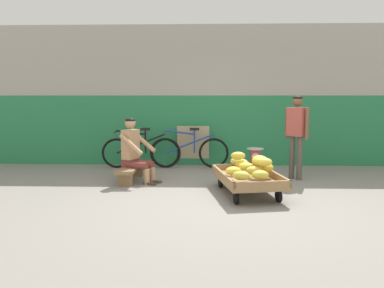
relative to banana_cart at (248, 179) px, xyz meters
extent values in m
plane|color=gray|center=(-0.43, -0.43, -0.24)|extent=(80.00, 80.00, 0.00)
cube|color=#287F4C|center=(-0.43, 2.69, 0.53)|extent=(16.00, 0.30, 1.54)
cube|color=#A8A399|center=(-0.43, 2.69, 2.05)|extent=(16.00, 0.30, 1.51)
cube|color=#99754C|center=(0.00, 0.00, -0.01)|extent=(1.08, 1.57, 0.05)
cube|color=#99754C|center=(-0.39, -0.07, 0.07)|extent=(0.30, 1.42, 0.10)
cube|color=#99754C|center=(0.39, 0.07, 0.07)|extent=(0.30, 1.42, 0.10)
cube|color=#99754C|center=(-0.13, 0.69, 0.07)|extent=(0.83, 0.19, 0.10)
cube|color=#99754C|center=(0.13, -0.69, 0.07)|extent=(0.83, 0.19, 0.10)
cylinder|color=black|center=(-0.40, 0.44, -0.15)|extent=(0.08, 0.19, 0.18)
cylinder|color=black|center=(0.22, 0.55, -0.15)|extent=(0.08, 0.19, 0.18)
cylinder|color=black|center=(-0.22, -0.55, -0.15)|extent=(0.08, 0.19, 0.18)
cylinder|color=black|center=(0.40, -0.44, -0.15)|extent=(0.08, 0.19, 0.18)
ellipsoid|color=yellow|center=(-0.11, 0.57, 0.18)|extent=(0.26, 0.21, 0.13)
ellipsoid|color=gold|center=(0.29, -0.01, 0.18)|extent=(0.30, 0.29, 0.13)
ellipsoid|color=gold|center=(-0.16, -0.62, 0.18)|extent=(0.28, 0.24, 0.13)
ellipsoid|color=gold|center=(-0.06, 0.41, 0.18)|extent=(0.30, 0.29, 0.13)
ellipsoid|color=gold|center=(0.11, -0.56, 0.18)|extent=(0.26, 0.20, 0.13)
ellipsoid|color=yellow|center=(-0.25, -0.29, 0.18)|extent=(0.28, 0.24, 0.13)
ellipsoid|color=gold|center=(-0.06, 0.26, 0.18)|extent=(0.27, 0.23, 0.13)
ellipsoid|color=gold|center=(0.06, -0.25, 0.18)|extent=(0.24, 0.18, 0.13)
ellipsoid|color=yellow|center=(-0.01, 0.06, 0.18)|extent=(0.26, 0.20, 0.13)
ellipsoid|color=yellow|center=(0.21, -0.26, 0.32)|extent=(0.28, 0.24, 0.13)
ellipsoid|color=gold|center=(0.16, -0.13, 0.30)|extent=(0.25, 0.19, 0.13)
ellipsoid|color=gold|center=(-0.13, 0.31, 0.32)|extent=(0.26, 0.20, 0.13)
ellipsoid|color=yellow|center=(0.19, 0.02, 0.31)|extent=(0.29, 0.25, 0.13)
cube|color=olive|center=(-1.99, 0.87, 0.00)|extent=(0.38, 1.12, 0.05)
cube|color=olive|center=(-1.96, 1.25, -0.13)|extent=(0.24, 0.10, 0.22)
cube|color=olive|center=(-2.02, 0.48, -0.13)|extent=(0.24, 0.10, 0.22)
cylinder|color=tan|center=(-1.59, 0.78, -0.11)|extent=(0.10, 0.10, 0.27)
cube|color=#4C3D2D|center=(-1.54, 0.75, -0.22)|extent=(0.24, 0.18, 0.04)
cylinder|color=brown|center=(-1.77, 0.86, 0.08)|extent=(0.42, 0.29, 0.13)
cylinder|color=tan|center=(-1.67, 0.62, -0.11)|extent=(0.10, 0.10, 0.27)
cube|color=#4C3D2D|center=(-1.61, 0.59, -0.22)|extent=(0.24, 0.18, 0.04)
cylinder|color=brown|center=(-1.85, 0.70, 0.08)|extent=(0.42, 0.29, 0.13)
cube|color=brown|center=(-1.99, 0.87, 0.10)|extent=(0.32, 0.35, 0.14)
cube|color=tan|center=(-1.99, 0.87, 0.43)|extent=(0.30, 0.37, 0.52)
cylinder|color=tan|center=(-1.76, 0.98, 0.46)|extent=(0.46, 0.27, 0.36)
cylinder|color=tan|center=(-1.93, 0.62, 0.46)|extent=(0.46, 0.27, 0.36)
sphere|color=tan|center=(-1.99, 0.87, 0.80)|extent=(0.19, 0.19, 0.19)
ellipsoid|color=black|center=(-1.99, 0.87, 0.86)|extent=(0.17, 0.17, 0.09)
cube|color=#234CA8|center=(0.24, 0.98, -0.09)|extent=(0.36, 0.28, 0.30)
cylinder|color=#28282D|center=(0.24, 0.98, 0.07)|extent=(0.20, 0.20, 0.03)
cube|color=#C6384C|center=(0.24, 0.98, 0.21)|extent=(0.16, 0.10, 0.24)
cylinder|color=white|center=(0.24, 0.93, 0.21)|extent=(0.13, 0.01, 0.13)
cylinder|color=#B2B5BA|center=(0.24, 0.98, 0.34)|extent=(0.30, 0.30, 0.01)
torus|color=black|center=(-2.54, 2.13, 0.08)|extent=(0.64, 0.09, 0.64)
torus|color=black|center=(-1.52, 2.20, 0.08)|extent=(0.64, 0.09, 0.64)
cylinder|color=black|center=(-2.03, 2.16, 0.28)|extent=(1.03, 0.10, 0.43)
cylinder|color=black|center=(-1.93, 2.17, 0.32)|extent=(0.04, 0.04, 0.48)
cylinder|color=black|center=(-2.23, 2.15, 0.52)|extent=(0.62, 0.08, 0.12)
cube|color=black|center=(-1.93, 2.17, 0.59)|extent=(0.21, 0.11, 0.05)
cylinder|color=black|center=(-2.54, 2.13, 0.54)|extent=(0.06, 0.48, 0.03)
torus|color=black|center=(-1.50, 2.20, 0.08)|extent=(0.64, 0.07, 0.64)
torus|color=black|center=(-0.48, 2.22, 0.08)|extent=(0.64, 0.07, 0.64)
cylinder|color=#234299|center=(-0.99, 2.21, 0.28)|extent=(1.03, 0.06, 0.43)
cylinder|color=#234299|center=(-0.89, 2.21, 0.32)|extent=(0.04, 0.04, 0.48)
cylinder|color=#234299|center=(-1.19, 2.20, 0.52)|extent=(0.62, 0.05, 0.12)
cube|color=black|center=(-0.89, 2.21, 0.59)|extent=(0.20, 0.10, 0.05)
cylinder|color=black|center=(-1.50, 2.20, 0.54)|extent=(0.04, 0.48, 0.03)
cube|color=#C6B289|center=(-0.92, 2.49, 0.20)|extent=(0.70, 0.22, 0.88)
cylinder|color=brown|center=(1.06, 1.08, 0.16)|extent=(0.10, 0.10, 0.80)
cylinder|color=brown|center=(0.95, 1.19, 0.16)|extent=(0.10, 0.10, 0.80)
cube|color=#B24C42|center=(1.00, 1.14, 0.82)|extent=(0.36, 0.37, 0.52)
cylinder|color=brown|center=(1.15, 0.98, 0.80)|extent=(0.07, 0.07, 0.56)
cylinder|color=brown|center=(0.86, 1.29, 0.80)|extent=(0.07, 0.07, 0.56)
sphere|color=brown|center=(1.00, 1.14, 1.19)|extent=(0.19, 0.19, 0.19)
ellipsoid|color=black|center=(1.00, 1.14, 1.25)|extent=(0.17, 0.17, 0.09)
cube|color=#3370B7|center=(0.42, 0.47, -0.12)|extent=(0.18, 0.12, 0.24)
camera|label=1|loc=(-0.67, -5.86, 1.28)|focal=35.83mm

